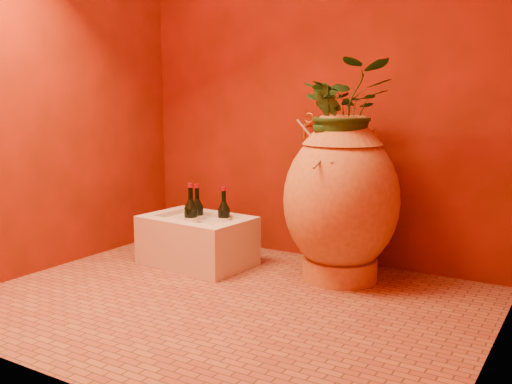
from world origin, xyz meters
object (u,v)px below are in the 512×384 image
Objects in this scene: amphora at (341,199)px; wine_bottle_a at (191,220)px; wine_bottle_b at (224,220)px; stone_basin at (197,241)px; wall_tap at (308,124)px; wine_bottle_c at (197,217)px.

amphora is 2.65× the size of wine_bottle_a.
wine_bottle_a reaches higher than wine_bottle_b.
amphora reaches higher than wine_bottle_a.
wine_bottle_a is at bearing -95.82° from stone_basin.
wine_bottle_c is at bearing -143.95° from wall_tap.
stone_basin is at bearing -138.67° from wall_tap.
stone_basin is 4.35× the size of wall_tap.
stone_basin is at bearing -55.01° from wine_bottle_c.
wine_bottle_b is at bearing 12.11° from wine_bottle_c.
wine_bottle_a is 1.06× the size of wine_bottle_c.
stone_basin is 0.22m from wine_bottle_b.
wine_bottle_a reaches higher than wine_bottle_c.
stone_basin is 0.15m from wine_bottle_c.
wine_bottle_a is 1.09× the size of wine_bottle_b.
wall_tap reaches higher than wine_bottle_c.
amphora reaches higher than stone_basin.
wine_bottle_b is 0.98× the size of wine_bottle_c.
wine_bottle_c reaches higher than wine_bottle_b.
stone_basin is 2.13× the size of wine_bottle_b.
amphora is at bearing -37.88° from wall_tap.
wine_bottle_b is (0.15, 0.14, -0.01)m from wine_bottle_a.
amphora is 0.94m from wine_bottle_c.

